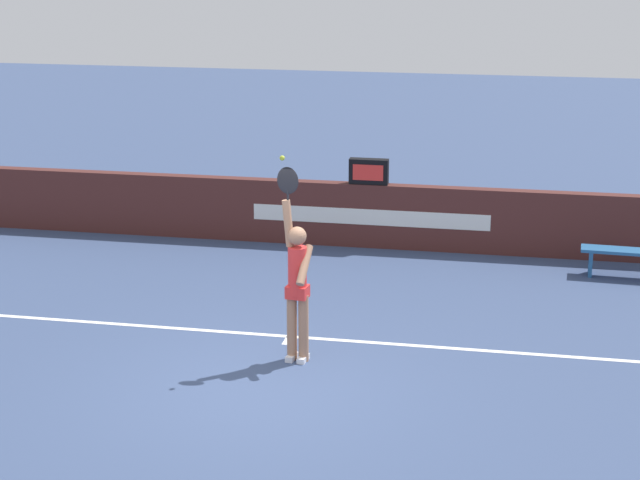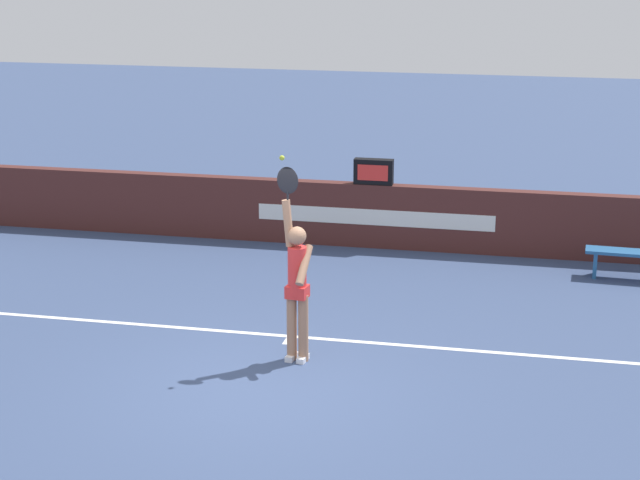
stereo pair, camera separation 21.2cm
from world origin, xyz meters
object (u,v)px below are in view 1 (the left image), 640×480
object	(u,v)px
speed_display	(369,171)
courtside_bench_near	(625,256)
tennis_player	(297,282)
tennis_ball	(282,158)

from	to	relation	value
speed_display	courtside_bench_near	distance (m)	4.47
speed_display	tennis_player	xyz separation A→B (m)	(-0.12, -5.25, -0.28)
tennis_player	tennis_ball	distance (m)	1.60
tennis_ball	courtside_bench_near	xyz separation A→B (m)	(4.53, 4.39, -2.31)
speed_display	tennis_ball	xyz separation A→B (m)	(-0.28, -5.32, 1.31)
courtside_bench_near	speed_display	bearing A→B (deg)	167.63
courtside_bench_near	tennis_player	bearing A→B (deg)	-135.40
tennis_ball	speed_display	bearing A→B (deg)	87.02
tennis_player	courtside_bench_near	xyz separation A→B (m)	(4.38, 4.32, -0.71)
speed_display	tennis_ball	bearing A→B (deg)	-92.98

